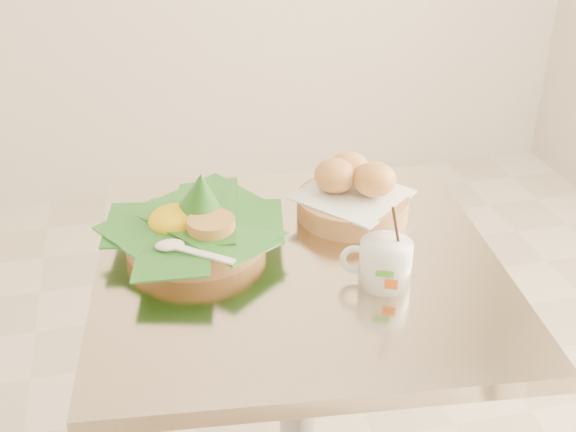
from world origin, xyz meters
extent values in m
cylinder|color=gray|center=(0.18, -0.02, 0.37)|extent=(0.07, 0.07, 0.69)
cube|color=beige|center=(0.18, -0.02, 0.73)|extent=(0.77, 0.77, 0.03)
cylinder|color=#B87D4E|center=(0.01, 0.08, 0.77)|extent=(0.25, 0.25, 0.04)
cone|color=#215819|center=(0.02, 0.08, 0.84)|extent=(0.11, 0.14, 0.13)
ellipsoid|color=yellow|center=(-0.03, 0.09, 0.80)|extent=(0.09, 0.09, 0.05)
cylinder|color=#CC9347|center=(0.03, 0.04, 0.81)|extent=(0.08, 0.08, 0.02)
cylinder|color=#B87D4E|center=(0.32, 0.12, 0.77)|extent=(0.22, 0.22, 0.04)
cube|color=white|center=(0.32, 0.12, 0.79)|extent=(0.26, 0.26, 0.01)
ellipsoid|color=#B06028|center=(0.29, 0.14, 0.83)|extent=(0.08, 0.08, 0.06)
ellipsoid|color=#B06028|center=(0.35, 0.10, 0.83)|extent=(0.08, 0.08, 0.06)
ellipsoid|color=#B06028|center=(0.32, 0.16, 0.83)|extent=(0.08, 0.08, 0.06)
cylinder|color=white|center=(0.30, -0.12, 0.79)|extent=(0.09, 0.09, 0.08)
torus|color=white|center=(0.25, -0.10, 0.79)|extent=(0.05, 0.03, 0.05)
cylinder|color=#502616|center=(0.30, -0.12, 0.82)|extent=(0.08, 0.08, 0.01)
cylinder|color=black|center=(0.31, -0.12, 0.84)|extent=(0.04, 0.03, 0.11)
cube|color=green|center=(0.28, -0.16, 0.80)|extent=(0.03, 0.01, 0.01)
cube|color=orange|center=(0.29, -0.16, 0.78)|extent=(0.02, 0.01, 0.02)
camera|label=1|loc=(-0.09, -1.05, 1.43)|focal=45.00mm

